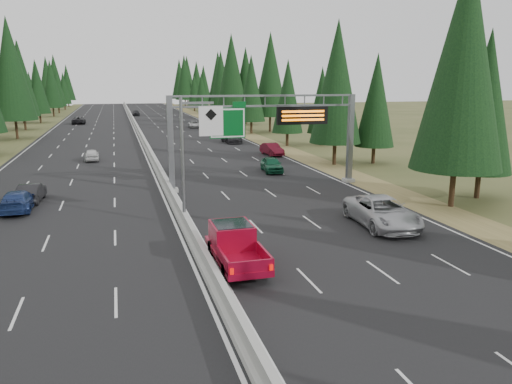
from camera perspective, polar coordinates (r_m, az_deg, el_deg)
road at (r=85.96m, az=-13.09°, el=6.24°), size 32.00×260.00×0.08m
shoulder_right at (r=88.56m, az=-1.44°, el=6.73°), size 3.60×260.00×0.06m
shoulder_left at (r=87.01m, az=-24.92°, el=5.47°), size 3.60×260.00×0.06m
median_barrier at (r=85.92m, az=-13.10°, el=6.49°), size 0.70×260.00×0.85m
sign_gantry at (r=42.42m, az=1.91°, el=7.53°), size 16.75×0.98×7.80m
hov_sign_pole at (r=30.99m, az=-7.34°, el=4.58°), size 2.80×0.50×8.00m
tree_row_right at (r=93.32m, az=0.17°, el=12.68°), size 11.66×239.36×18.62m
silver_minivan at (r=32.14m, az=14.21°, el=-2.22°), size 3.45×6.73×1.82m
red_pickup at (r=24.95m, az=-2.54°, el=-5.74°), size 2.09×5.86×1.91m
car_ahead_green at (r=50.06m, az=1.80°, el=3.16°), size 2.18×4.52×1.49m
car_ahead_dkred at (r=61.55m, az=1.82°, el=4.91°), size 1.99×4.59×1.47m
car_ahead_dkgrey at (r=74.40m, az=-2.85°, el=6.25°), size 2.49×5.47×1.55m
car_ahead_white at (r=99.69m, az=-7.07°, el=7.68°), size 2.32×4.68×1.28m
car_ahead_far at (r=137.37m, az=-13.56°, el=8.79°), size 2.02×4.62×1.55m
car_onc_near at (r=41.18m, az=-24.32°, el=-0.05°), size 1.71×4.34×1.41m
car_onc_blue at (r=38.67m, az=-25.56°, el=-0.90°), size 2.09×4.99×1.44m
car_onc_white at (r=60.29m, az=-18.26°, el=4.07°), size 1.72×4.02×1.35m
car_onc_far at (r=114.28m, az=-19.60°, el=7.74°), size 2.63×5.71×1.59m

